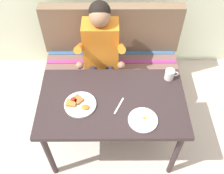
% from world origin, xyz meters
% --- Properties ---
extents(ground_plane, '(8.00, 8.00, 0.00)m').
position_xyz_m(ground_plane, '(0.00, 0.00, 0.00)').
color(ground_plane, beige).
extents(table, '(1.20, 0.70, 0.73)m').
position_xyz_m(table, '(0.00, 0.00, 0.65)').
color(table, '#2D2223').
rests_on(table, ground).
extents(couch, '(1.44, 0.56, 1.00)m').
position_xyz_m(couch, '(0.00, 0.76, 0.33)').
color(couch, brown).
rests_on(couch, ground).
extents(person, '(0.45, 0.61, 1.21)m').
position_xyz_m(person, '(-0.10, 0.59, 0.74)').
color(person, orange).
rests_on(person, ground).
extents(plate_breakfast, '(0.25, 0.25, 0.05)m').
position_xyz_m(plate_breakfast, '(-0.26, -0.04, 0.74)').
color(plate_breakfast, white).
rests_on(plate_breakfast, table).
extents(plate_eggs, '(0.23, 0.23, 0.04)m').
position_xyz_m(plate_eggs, '(0.23, -0.19, 0.74)').
color(plate_eggs, white).
rests_on(plate_eggs, table).
extents(coffee_mug, '(0.12, 0.08, 0.09)m').
position_xyz_m(coffee_mug, '(0.50, 0.24, 0.78)').
color(coffee_mug, white).
rests_on(coffee_mug, table).
extents(fork, '(0.09, 0.16, 0.00)m').
position_xyz_m(fork, '(0.05, -0.06, 0.73)').
color(fork, silver).
rests_on(fork, table).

